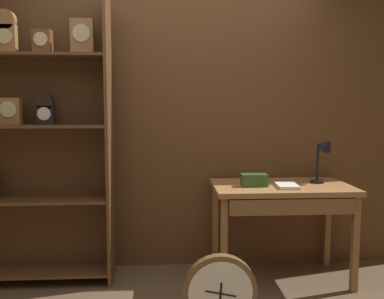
{
  "coord_description": "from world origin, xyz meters",
  "views": [
    {
      "loc": [
        -0.07,
        -2.4,
        1.45
      ],
      "look_at": [
        0.12,
        0.63,
        1.12
      ],
      "focal_mm": 39.47,
      "sensor_mm": 36.0,
      "label": 1
    }
  ],
  "objects": [
    {
      "name": "toolbox_small",
      "position": [
        0.64,
        0.89,
        0.85
      ],
      "size": [
        0.21,
        0.11,
        0.1
      ],
      "primitive_type": "cube",
      "color": "#2D5123",
      "rests_on": "workbench"
    },
    {
      "name": "bookshelf",
      "position": [
        -1.19,
        1.03,
        1.2
      ],
      "size": [
        1.28,
        0.32,
        2.28
      ],
      "color": "brown",
      "rests_on": "ground"
    },
    {
      "name": "open_repair_manual",
      "position": [
        0.89,
        0.82,
        0.81
      ],
      "size": [
        0.17,
        0.23,
        0.02
      ],
      "primitive_type": "cube",
      "rotation": [
        0.0,
        0.0,
        -0.06
      ],
      "color": "silver",
      "rests_on": "workbench"
    },
    {
      "name": "desk_lamp",
      "position": [
        1.24,
        0.97,
        1.06
      ],
      "size": [
        0.19,
        0.2,
        0.4
      ],
      "color": "black",
      "rests_on": "workbench"
    },
    {
      "name": "workbench",
      "position": [
        0.87,
        0.91,
        0.69
      ],
      "size": [
        1.12,
        0.66,
        0.8
      ],
      "color": "#9E6B3D",
      "rests_on": "ground"
    },
    {
      "name": "round_clock_large",
      "position": [
        0.27,
        0.13,
        0.26
      ],
      "size": [
        0.47,
        0.11,
        0.51
      ],
      "color": "brown",
      "rests_on": "ground"
    },
    {
      "name": "back_wood_panel",
      "position": [
        0.0,
        1.33,
        1.3
      ],
      "size": [
        4.8,
        0.05,
        2.6
      ],
      "primitive_type": "cube",
      "color": "brown",
      "rests_on": "ground"
    }
  ]
}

